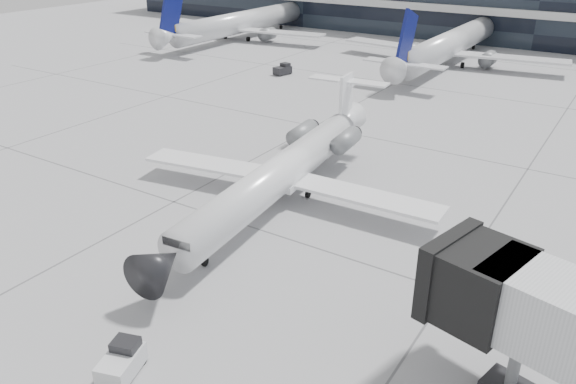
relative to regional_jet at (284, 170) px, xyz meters
The scene contains 8 objects.
ground 6.29m from the regional_jet, 51.91° to the right, with size 220.00×220.00×0.00m, color gray.
terminal 77.51m from the regional_jet, 87.32° to the left, with size 170.00×22.00×10.00m, color black.
bg_jet_left 65.23m from the regional_jet, 129.40° to the left, with size 32.00×40.00×9.60m, color silver, non-canonical shape.
bg_jet_center 50.62m from the regional_jet, 94.97° to the left, with size 32.00×40.00×9.60m, color silver, non-canonical shape.
regional_jet is the anchor object (origin of this frame).
baggage_tug 18.82m from the regional_jet, 78.96° to the right, with size 1.96×2.56×1.44m.
traffic_cone 7.66m from the regional_jet, 108.06° to the left, with size 0.35×0.35×0.51m.
far_tug 37.87m from the regional_jet, 123.32° to the left, with size 1.90×2.58×1.47m.
Camera 1 is at (16.30, -25.78, 17.78)m, focal length 35.00 mm.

